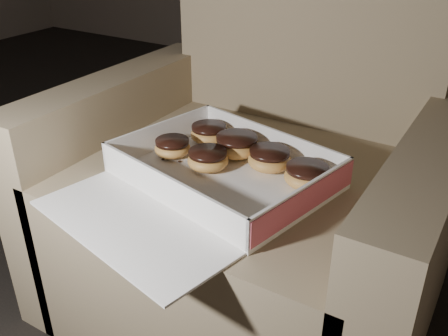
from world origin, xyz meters
The scene contains 13 objects.
armchair centered at (0.91, 0.32, 0.28)m, with size 0.86×0.73×0.90m.
bakery_box centered at (0.90, 0.13, 0.42)m, with size 0.50×0.55×0.07m.
donut_a centered at (1.07, 0.23, 0.43)m, with size 0.09×0.09×0.04m.
donut_b centered at (0.97, 0.25, 0.43)m, with size 0.09×0.09×0.05m.
donut_c centered at (0.79, 0.30, 0.43)m, with size 0.09×0.09×0.04m.
donut_d centered at (0.76, 0.20, 0.43)m, with size 0.08×0.08×0.04m.
donut_e centered at (0.88, 0.27, 0.44)m, with size 0.10×0.10×0.05m.
donut_f centered at (0.86, 0.18, 0.43)m, with size 0.09×0.09×0.04m.
crumb_a centered at (0.79, 0.18, 0.41)m, with size 0.01×0.01×0.00m, color black.
crumb_b centered at (1.04, 0.10, 0.41)m, with size 0.01×0.01×0.00m, color black.
crumb_c centered at (0.76, 0.17, 0.41)m, with size 0.01×0.01×0.00m, color black.
crumb_d centered at (0.80, 0.07, 0.41)m, with size 0.01×0.01×0.00m, color black.
crumb_e centered at (0.73, 0.19, 0.41)m, with size 0.01×0.01×0.00m, color black.
Camera 1 is at (1.37, -0.59, 0.91)m, focal length 40.00 mm.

